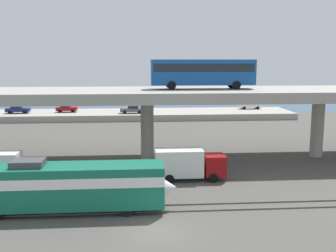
% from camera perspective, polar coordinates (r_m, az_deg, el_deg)
% --- Properties ---
extents(ground_plane, '(260.00, 260.00, 0.00)m').
position_cam_1_polar(ground_plane, '(28.82, -1.77, -14.47)').
color(ground_plane, '#4C4944').
extents(rail_strip_near, '(110.00, 0.12, 0.12)m').
position_cam_1_polar(rail_strip_near, '(31.83, -2.06, -11.98)').
color(rail_strip_near, '#59544C').
rests_on(rail_strip_near, ground_plane).
extents(rail_strip_far, '(110.00, 0.12, 0.12)m').
position_cam_1_polar(rail_strip_far, '(33.16, -2.16, -11.09)').
color(rail_strip_far, '#59544C').
rests_on(rail_strip_far, ground_plane).
extents(train_locomotive, '(16.30, 3.04, 4.18)m').
position_cam_1_polar(train_locomotive, '(32.14, -13.09, -7.99)').
color(train_locomotive, '#14664C').
rests_on(train_locomotive, ground_plane).
extents(highway_overpass, '(96.00, 11.39, 8.21)m').
position_cam_1_polar(highway_overpass, '(46.54, -2.98, 4.11)').
color(highway_overpass, '#9E998E').
rests_on(highway_overpass, ground_plane).
extents(transit_bus_on_overpass, '(12.00, 2.68, 3.40)m').
position_cam_1_polar(transit_bus_on_overpass, '(47.57, 4.92, 7.69)').
color(transit_bus_on_overpass, '#14478C').
rests_on(transit_bus_on_overpass, highway_overpass).
extents(service_truck_east, '(6.80, 2.46, 3.04)m').
position_cam_1_polar(service_truck_east, '(39.60, 2.82, -5.28)').
color(service_truck_east, maroon).
rests_on(service_truck_east, ground_plane).
extents(pier_parking_lot, '(60.11, 11.41, 1.22)m').
position_cam_1_polar(pier_parking_lot, '(82.09, -3.59, 1.64)').
color(pier_parking_lot, '#9E998E').
rests_on(pier_parking_lot, ground_plane).
extents(parked_car_0, '(4.05, 1.95, 1.50)m').
position_cam_1_polar(parked_car_0, '(83.23, -14.08, 2.44)').
color(parked_car_0, maroon).
rests_on(parked_car_0, pier_parking_lot).
extents(parked_car_1, '(4.51, 1.82, 1.50)m').
position_cam_1_polar(parked_car_1, '(84.20, -20.39, 2.21)').
color(parked_car_1, navy).
rests_on(parked_car_1, pier_parking_lot).
extents(parked_car_2, '(4.60, 1.87, 1.50)m').
position_cam_1_polar(parked_car_2, '(79.29, -5.04, 2.36)').
color(parked_car_2, '#515459').
rests_on(parked_car_2, pier_parking_lot).
extents(parked_car_3, '(4.63, 1.82, 1.50)m').
position_cam_1_polar(parked_car_3, '(87.66, 11.43, 2.88)').
color(parked_car_3, silver).
rests_on(parked_car_3, pier_parking_lot).
extents(harbor_water, '(140.00, 36.00, 0.01)m').
position_cam_1_polar(harbor_water, '(104.99, -3.79, 3.00)').
color(harbor_water, '#2D5170').
rests_on(harbor_water, ground_plane).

